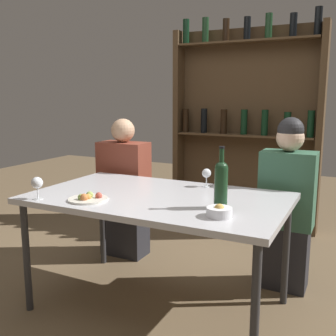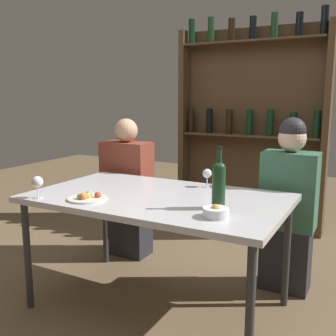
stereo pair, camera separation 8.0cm
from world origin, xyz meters
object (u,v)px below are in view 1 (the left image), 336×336
wine_bottle (221,182)px  seated_person_left (124,193)px  food_plate_0 (88,198)px  seated_person_right (286,208)px  wine_glass_0 (37,183)px  snack_bowl (219,212)px  wine_glass_1 (206,174)px

wine_bottle → seated_person_left: 1.37m
food_plate_0 → seated_person_right: (0.99, 0.93, -0.17)m
wine_glass_0 → snack_bowl: bearing=7.7°
food_plate_0 → wine_glass_1: bearing=52.5°
food_plate_0 → snack_bowl: (0.80, 0.04, 0.01)m
seated_person_right → seated_person_left: bearing=180.0°
wine_glass_1 → seated_person_right: 0.62m
wine_glass_0 → food_plate_0: wine_glass_0 is taller
wine_glass_0 → seated_person_right: (1.27, 1.04, -0.26)m
wine_bottle → food_plate_0: wine_bottle is taller
food_plate_0 → seated_person_left: (-0.35, 0.93, -0.21)m
wine_glass_1 → seated_person_right: size_ratio=0.10×
food_plate_0 → snack_bowl: snack_bowl is taller
wine_bottle → wine_glass_1: wine_bottle is taller
wine_bottle → wine_glass_0: wine_bottle is taller
food_plate_0 → wine_glass_0: bearing=-158.9°
wine_bottle → wine_glass_0: bearing=-163.8°
wine_bottle → food_plate_0: size_ratio=1.46×
seated_person_left → wine_glass_1: bearing=-18.5°
wine_bottle → snack_bowl: 0.20m
wine_bottle → seated_person_right: seated_person_right is taller
wine_glass_1 → seated_person_left: 0.94m
wine_bottle → seated_person_right: bearing=72.5°
wine_glass_1 → seated_person_right: bearing=30.0°
snack_bowl → food_plate_0: bearing=-177.3°
wine_glass_0 → snack_bowl: (1.09, 0.15, -0.07)m
wine_glass_0 → wine_glass_1: bearing=44.0°
wine_bottle → food_plate_0: bearing=-165.8°
food_plate_0 → seated_person_left: 1.01m
wine_bottle → seated_person_right: (0.23, 0.74, -0.31)m
wine_glass_0 → seated_person_left: seated_person_left is taller
wine_glass_1 → snack_bowl: 0.68m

